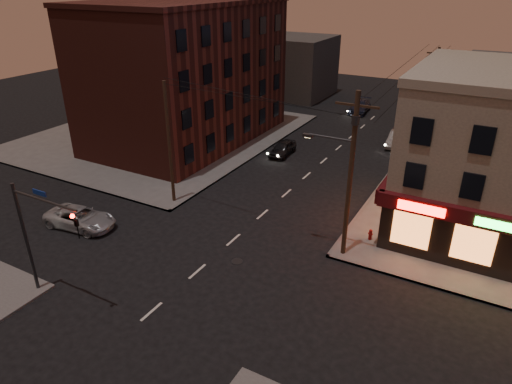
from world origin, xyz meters
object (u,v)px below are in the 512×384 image
Objects in this scene: fire_hydrant at (370,234)px; suv_cross at (80,218)px; sedan_mid at (397,139)px; sedan_far at (360,107)px; sedan_near at (283,148)px.

suv_cross is at bearing -156.53° from fire_hydrant.
suv_cross is 30.79m from sedan_mid.
fire_hydrant is at bearing -76.22° from sedan_far.
sedan_far reaches higher than fire_hydrant.
sedan_far is 6.93× the size of fire_hydrant.
suv_cross is 1.13× the size of sedan_mid.
suv_cross is at bearing -110.72° from sedan_near.
sedan_mid is 6.00× the size of fire_hydrant.
fire_hydrant is at bearing -72.97° from suv_cross.
sedan_far is 31.07m from fire_hydrant.
fire_hydrant is at bearing -47.22° from sedan_near.
sedan_near is 5.41× the size of fire_hydrant.
sedan_near is at bearing -100.77° from sedan_far.
sedan_near is 16.38m from fire_hydrant.
suv_cross is at bearing -121.14° from sedan_mid.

